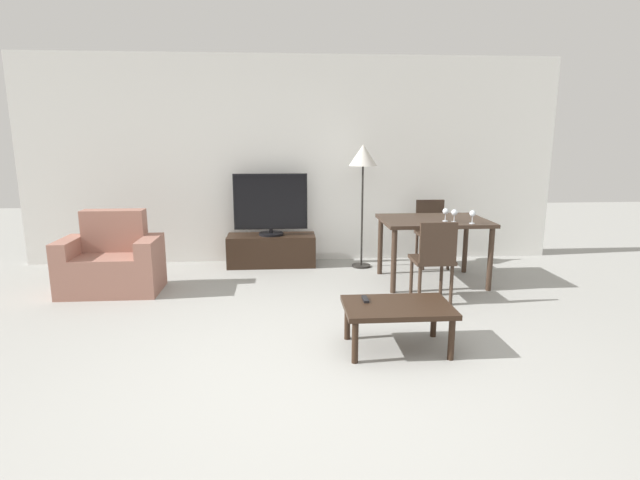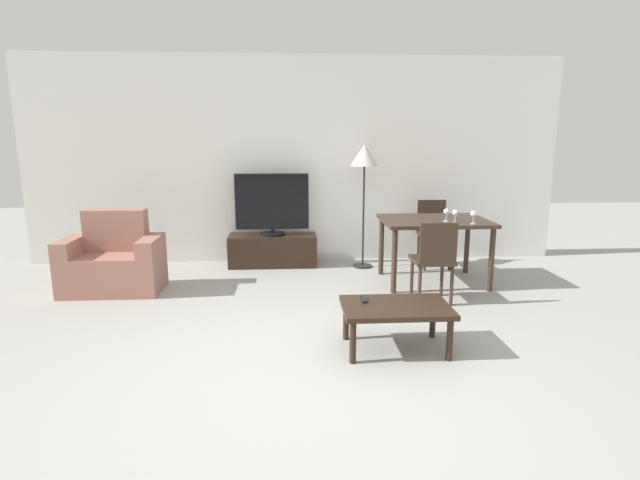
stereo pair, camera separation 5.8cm
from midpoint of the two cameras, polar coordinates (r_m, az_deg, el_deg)
ground_plane at (r=3.54m, az=-1.93°, el=-16.47°), size 18.00×18.00×0.00m
wall_back at (r=6.71m, az=-3.29°, el=9.03°), size 7.07×0.06×2.70m
armchair at (r=5.90m, az=-22.94°, el=-2.46°), size 1.03×0.61×0.88m
tv_stand at (r=6.58m, az=-5.82°, el=-1.16°), size 1.14×0.44×0.41m
tv at (r=6.47m, az=-5.93°, el=4.04°), size 0.95×0.32×0.80m
coffee_table at (r=4.03m, az=8.43°, el=-7.97°), size 0.85×0.56×0.37m
dining_table at (r=5.85m, az=12.55°, el=1.47°), size 1.19×0.88×0.75m
dining_chair_near at (r=5.13m, az=12.60°, el=-1.88°), size 0.40×0.40×0.85m
dining_chair_far at (r=6.64m, az=12.38°, el=1.24°), size 0.40×0.40×0.85m
floor_lamp at (r=6.33m, az=4.67°, el=8.99°), size 0.35×0.35×1.57m
remote_primary at (r=4.08m, az=4.78°, el=-6.75°), size 0.04×0.15×0.02m
wine_glass_left at (r=5.69m, az=13.87°, el=3.10°), size 0.07×0.07×0.15m
wine_glass_center at (r=5.61m, az=16.76°, el=2.82°), size 0.07×0.07×0.15m
wine_glass_right at (r=5.63m, az=14.83°, el=2.97°), size 0.07×0.07×0.15m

